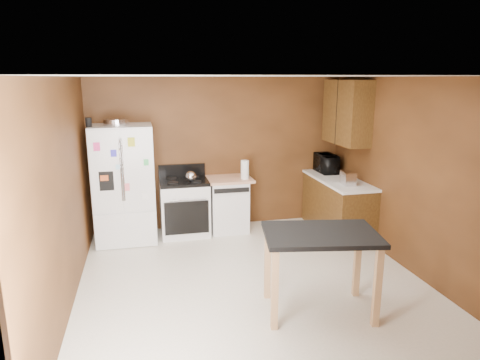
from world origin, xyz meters
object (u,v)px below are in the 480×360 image
object	(u,v)px
microwave	(327,164)
refrigerator	(124,184)
pen_cup	(89,122)
roasting_pan	(116,122)
toaster	(348,178)
gas_range	(184,206)
dishwasher	(228,204)
paper_towel	(245,170)
green_canister	(246,173)
kettle	(191,176)
island	(320,245)

from	to	relation	value
microwave	refrigerator	world-z (taller)	refrigerator
pen_cup	roasting_pan	bearing A→B (deg)	19.97
toaster	gas_range	bearing A→B (deg)	167.17
pen_cup	gas_range	size ratio (longest dim) A/B	0.12
pen_cup	dishwasher	distance (m)	2.51
microwave	refrigerator	bearing A→B (deg)	91.52
refrigerator	gas_range	size ratio (longest dim) A/B	1.64
paper_towel	green_canister	bearing A→B (deg)	70.80
pen_cup	kettle	world-z (taller)	pen_cup
toaster	refrigerator	size ratio (longest dim) A/B	0.15
pen_cup	kettle	size ratio (longest dim) A/B	0.76
microwave	dishwasher	size ratio (longest dim) A/B	0.57
pen_cup	island	size ratio (longest dim) A/B	0.10
paper_towel	toaster	distance (m)	1.62
refrigerator	roasting_pan	bearing A→B (deg)	176.15
roasting_pan	toaster	world-z (taller)	roasting_pan
roasting_pan	green_canister	world-z (taller)	roasting_pan
gas_range	kettle	bearing A→B (deg)	-55.79
roasting_pan	dishwasher	xyz separation A→B (m)	(1.69, 0.08, -1.39)
green_canister	microwave	size ratio (longest dim) A/B	0.21
roasting_pan	refrigerator	distance (m)	0.95
toaster	refrigerator	distance (m)	3.41
green_canister	toaster	xyz separation A→B (m)	(1.36, -0.96, 0.06)
pen_cup	toaster	distance (m)	3.90
roasting_pan	dishwasher	distance (m)	2.19
paper_towel	dishwasher	distance (m)	0.65
kettle	microwave	world-z (taller)	microwave
toaster	island	size ratio (longest dim) A/B	0.21
kettle	toaster	xyz separation A→B (m)	(2.31, -0.70, 0.01)
pen_cup	green_canister	size ratio (longest dim) A/B	1.20
toaster	roasting_pan	bearing A→B (deg)	173.39
pen_cup	gas_range	xyz separation A→B (m)	(1.34, 0.19, -1.40)
microwave	gas_range	xyz separation A→B (m)	(-2.45, -0.03, -0.58)
pen_cup	green_canister	bearing A→B (deg)	7.26
green_canister	dishwasher	size ratio (longest dim) A/B	0.12
island	kettle	bearing A→B (deg)	112.71
microwave	gas_range	world-z (taller)	microwave
toaster	microwave	world-z (taller)	microwave
green_canister	roasting_pan	bearing A→B (deg)	-175.19
refrigerator	gas_range	xyz separation A→B (m)	(0.91, 0.06, -0.44)
roasting_pan	gas_range	size ratio (longest dim) A/B	0.33
roasting_pan	dishwasher	size ratio (longest dim) A/B	0.41
kettle	green_canister	distance (m)	0.99
gas_range	dishwasher	distance (m)	0.72
island	gas_range	bearing A→B (deg)	113.39
green_canister	dishwasher	xyz separation A→B (m)	(-0.33, -0.09, -0.49)
roasting_pan	gas_range	xyz separation A→B (m)	(0.97, 0.06, -1.38)
kettle	island	bearing A→B (deg)	-67.29
gas_range	green_canister	bearing A→B (deg)	6.17
dishwasher	toaster	bearing A→B (deg)	-27.36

